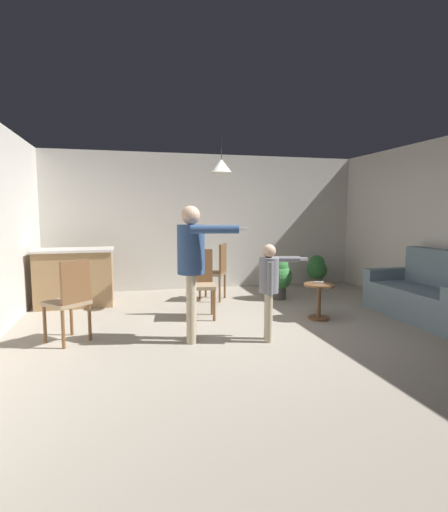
{
  "coord_description": "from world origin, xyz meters",
  "views": [
    {
      "loc": [
        -1.61,
        -4.72,
        1.55
      ],
      "look_at": [
        -0.42,
        0.07,
        1.0
      ],
      "focal_mm": 27.73,
      "sensor_mm": 36.0,
      "label": 1
    }
  ],
  "objects": [
    {
      "name": "spare_remote_on_table",
      "position": [
        1.07,
        0.4,
        0.54
      ],
      "size": [
        0.13,
        0.08,
        0.04
      ],
      "primitive_type": "cube",
      "rotation": [
        0.0,
        0.0,
        1.22
      ],
      "color": "white",
      "rests_on": "side_table_by_couch"
    },
    {
      "name": "dining_chair_near_wall",
      "position": [
        -2.27,
        0.15,
        0.55
      ],
      "size": [
        0.59,
        0.59,
        1.0
      ],
      "rotation": [
        0.0,
        0.0,
        0.74
      ],
      "color": "brown",
      "rests_on": "ground"
    },
    {
      "name": "potted_plant_by_wall",
      "position": [
        1.02,
        1.83,
        0.42
      ],
      "size": [
        0.5,
        0.5,
        0.77
      ],
      "color": "#4C4742",
      "rests_on": "ground"
    },
    {
      "name": "person_child",
      "position": [
        0.04,
        -0.34,
        0.73
      ],
      "size": [
        0.63,
        0.33,
        1.17
      ],
      "rotation": [
        0.0,
        0.0,
        -1.8
      ],
      "color": "tan",
      "rests_on": "ground"
    },
    {
      "name": "person_adult",
      "position": [
        -0.86,
        -0.13,
        1.01
      ],
      "size": [
        0.76,
        0.57,
        1.62
      ],
      "rotation": [
        0.0,
        0.0,
        -1.76
      ],
      "color": "tan",
      "rests_on": "ground"
    },
    {
      "name": "dining_chair_by_counter",
      "position": [
        -0.56,
        0.94,
        0.55
      ],
      "size": [
        0.47,
        0.47,
        1.0
      ],
      "rotation": [
        0.0,
        0.0,
        3.02
      ],
      "color": "brown",
      "rests_on": "ground"
    },
    {
      "name": "couch_floral",
      "position": [
        2.64,
        0.04,
        0.33
      ],
      "size": [
        0.86,
        1.81,
        1.0
      ],
      "rotation": [
        0.0,
        0.0,
        1.58
      ],
      "color": "slate",
      "rests_on": "ground"
    },
    {
      "name": "kitchen_counter",
      "position": [
        -2.45,
        2.14,
        0.48
      ],
      "size": [
        1.26,
        0.66,
        0.95
      ],
      "color": "#99754C",
      "rests_on": "ground"
    },
    {
      "name": "potted_plant_corner",
      "position": [
        2.27,
        2.78,
        0.36
      ],
      "size": [
        0.42,
        0.42,
        0.65
      ],
      "color": "#4C4742",
      "rests_on": "ground"
    },
    {
      "name": "ground",
      "position": [
        0.0,
        0.0,
        0.0
      ],
      "size": [
        7.68,
        7.68,
        0.0
      ],
      "primitive_type": "plane",
      "color": "#9E9384"
    },
    {
      "name": "side_table_by_couch",
      "position": [
        1.08,
        0.4,
        0.33
      ],
      "size": [
        0.44,
        0.44,
        0.52
      ],
      "color": "brown",
      "rests_on": "ground"
    },
    {
      "name": "wall_back",
      "position": [
        0.0,
        3.2,
        1.35
      ],
      "size": [
        6.4,
        0.1,
        2.7
      ],
      "primitive_type": "cube",
      "color": "beige",
      "rests_on": "ground"
    },
    {
      "name": "dining_chair_centre_back",
      "position": [
        -0.08,
        2.0,
        0.55
      ],
      "size": [
        0.57,
        0.57,
        1.0
      ],
      "rotation": [
        0.0,
        0.0,
        1.08
      ],
      "color": "brown",
      "rests_on": "ground"
    },
    {
      "name": "ceiling_light_pendant",
      "position": [
        -0.17,
        1.22,
        2.25
      ],
      "size": [
        0.32,
        0.32,
        0.55
      ],
      "color": "silver"
    }
  ]
}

